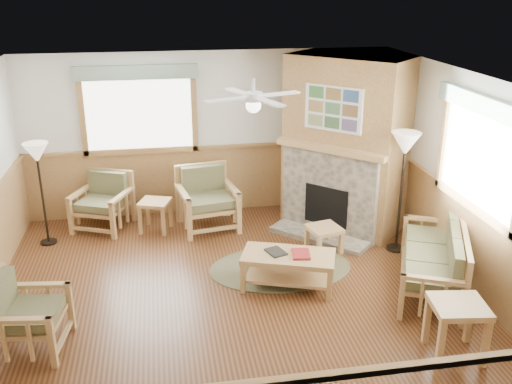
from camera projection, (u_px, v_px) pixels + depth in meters
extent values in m
cube|color=#4D2B15|center=(234.00, 300.00, 7.12)|extent=(6.00, 6.00, 0.01)
cube|color=white|center=(231.00, 83.00, 6.17)|extent=(6.00, 6.00, 0.01)
cube|color=white|center=(209.00, 134.00, 9.41)|extent=(6.00, 0.02, 2.70)
cube|color=white|center=(291.00, 357.00, 3.88)|extent=(6.00, 0.02, 2.70)
cube|color=white|center=(470.00, 184.00, 7.12)|extent=(0.02, 6.00, 2.70)
cylinder|color=brown|center=(280.00, 268.00, 7.88)|extent=(2.15, 2.15, 0.01)
cube|color=maroon|center=(301.00, 253.00, 7.22)|extent=(0.26, 0.33, 0.03)
cube|color=black|center=(276.00, 251.00, 7.28)|extent=(0.28, 0.32, 0.03)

